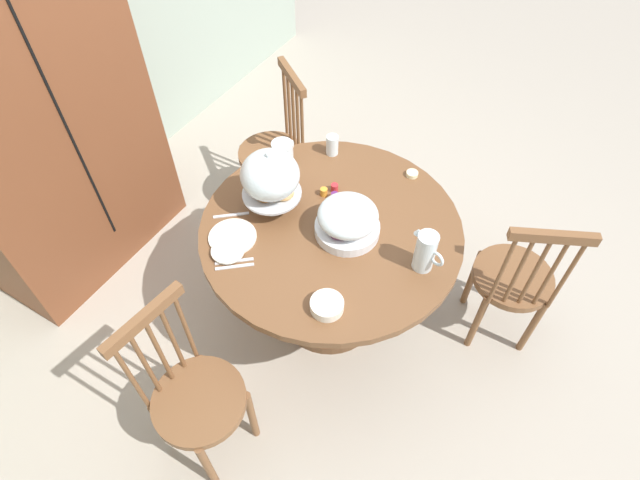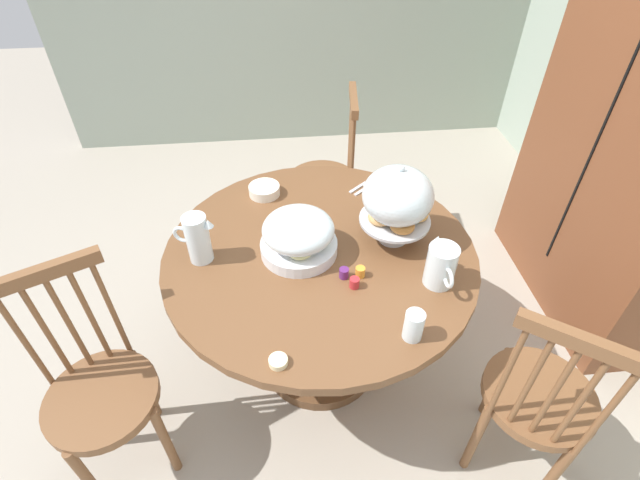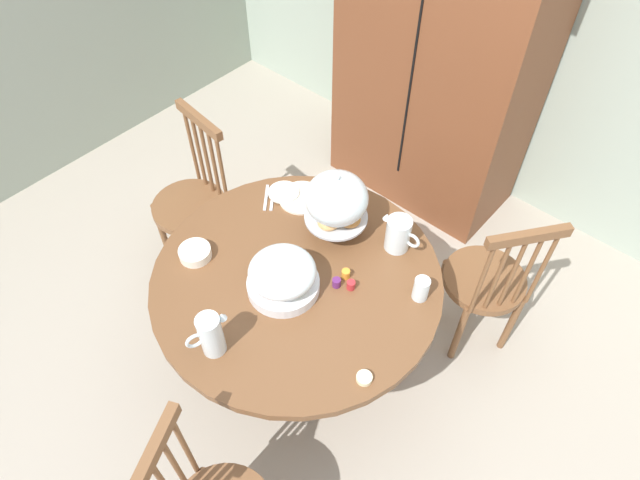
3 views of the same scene
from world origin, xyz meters
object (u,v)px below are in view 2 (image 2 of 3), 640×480
windsor_chair_by_cabinet (538,401)px  orange_juice_pitcher (198,240)px  fruit_platter_covered (299,235)px  cereal_bowl (264,190)px  drinking_glass (414,326)px  dining_table (320,285)px  pastry_stand_with_dome (398,199)px  milk_pitcher (441,267)px  windsor_chair_facing_door (326,181)px  windsor_chair_near_window (100,393)px  china_plate_large (391,199)px  butter_dish (278,361)px  china_plate_small (379,187)px

windsor_chair_by_cabinet → orange_juice_pitcher: (-0.56, -1.18, 0.38)m
fruit_platter_covered → cereal_bowl: (-0.41, -0.13, -0.06)m
drinking_glass → dining_table: bearing=-150.6°
pastry_stand_with_dome → cereal_bowl: pastry_stand_with_dome is taller
milk_pitcher → windsor_chair_facing_door: bearing=-166.3°
windsor_chair_by_cabinet → windsor_chair_facing_door: size_ratio=1.00×
windsor_chair_facing_door → pastry_stand_with_dome: size_ratio=2.83×
orange_juice_pitcher → windsor_chair_facing_door: bearing=146.9°
cereal_bowl → pastry_stand_with_dome: bearing=54.7°
windsor_chair_near_window → orange_juice_pitcher: bearing=134.3°
china_plate_large → dining_table: bearing=-50.1°
windsor_chair_near_window → fruit_platter_covered: windsor_chair_near_window is taller
orange_juice_pitcher → butter_dish: 0.58m
drinking_glass → windsor_chair_by_cabinet: bearing=76.3°
windsor_chair_by_cabinet → milk_pitcher: (-0.35, -0.31, 0.36)m
milk_pitcher → butter_dish: 0.66m
windsor_chair_by_cabinet → pastry_stand_with_dome: size_ratio=2.83×
china_plate_small → butter_dish: size_ratio=2.50×
windsor_chair_near_window → milk_pitcher: bearing=96.9°
dining_table → windsor_chair_facing_door: bearing=171.7°
windsor_chair_by_cabinet → orange_juice_pitcher: windsor_chair_by_cabinet is taller
windsor_chair_by_cabinet → fruit_platter_covered: (-0.56, -0.81, 0.37)m
windsor_chair_by_cabinet → china_plate_small: windsor_chair_by_cabinet is taller
china_plate_small → drinking_glass: size_ratio=1.36×
butter_dish → dining_table: bearing=160.2°
dining_table → china_plate_large: 0.50m
windsor_chair_by_cabinet → drinking_glass: 0.59m
china_plate_large → china_plate_small: (-0.08, -0.04, 0.01)m
windsor_chair_by_cabinet → drinking_glass: size_ratio=8.86×
milk_pitcher → drinking_glass: (0.23, -0.16, -0.02)m
windsor_chair_facing_door → butter_dish: bearing=-12.6°
milk_pitcher → butter_dish: bearing=-64.0°
pastry_stand_with_dome → orange_juice_pitcher: 0.77m
windsor_chair_near_window → pastry_stand_with_dome: pastry_stand_with_dome is taller
pastry_stand_with_dome → butter_dish: pastry_stand_with_dome is taller
windsor_chair_by_cabinet → china_plate_large: size_ratio=4.43×
milk_pitcher → china_plate_large: (-0.51, -0.06, -0.07)m
windsor_chair_near_window → windsor_chair_by_cabinet: size_ratio=1.00×
dining_table → windsor_chair_facing_door: (-0.91, 0.13, -0.08)m
butter_dish → fruit_platter_covered: bearing=168.8°
windsor_chair_facing_door → butter_dish: 1.48m
pastry_stand_with_dome → orange_juice_pitcher: bearing=-87.0°
dining_table → fruit_platter_covered: 0.30m
windsor_chair_near_window → windsor_chair_by_cabinet: 1.57m
orange_juice_pitcher → china_plate_large: 0.87m
cereal_bowl → drinking_glass: drinking_glass is taller
china_plate_large → butter_dish: butter_dish is taller
china_plate_large → china_plate_small: china_plate_small is taller
fruit_platter_covered → china_plate_small: (-0.38, 0.40, -0.07)m
fruit_platter_covered → cereal_bowl: fruit_platter_covered is taller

